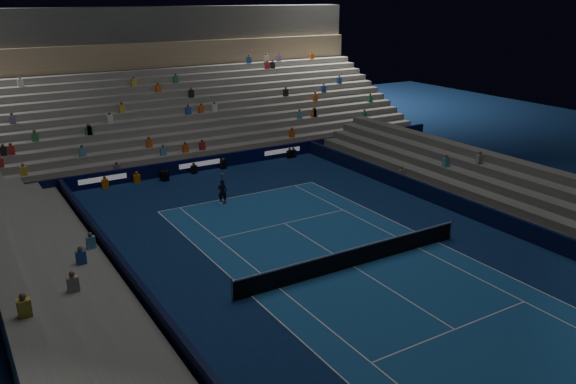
# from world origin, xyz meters

# --- Properties ---
(ground) EXTENTS (90.00, 90.00, 0.00)m
(ground) POSITION_xyz_m (0.00, 0.00, 0.00)
(ground) COLOR #0C214B
(ground) RESTS_ON ground
(court_surface) EXTENTS (10.97, 23.77, 0.01)m
(court_surface) POSITION_xyz_m (0.00, 0.00, 0.01)
(court_surface) COLOR #194F8C
(court_surface) RESTS_ON ground
(sponsor_barrier_far) EXTENTS (44.00, 0.25, 1.00)m
(sponsor_barrier_far) POSITION_xyz_m (0.00, 18.50, 0.50)
(sponsor_barrier_far) COLOR #080A33
(sponsor_barrier_far) RESTS_ON ground
(sponsor_barrier_east) EXTENTS (0.25, 37.00, 1.00)m
(sponsor_barrier_east) POSITION_xyz_m (9.70, 0.00, 0.50)
(sponsor_barrier_east) COLOR black
(sponsor_barrier_east) RESTS_ON ground
(sponsor_barrier_west) EXTENTS (0.25, 37.00, 1.00)m
(sponsor_barrier_west) POSITION_xyz_m (-9.70, 0.00, 0.50)
(sponsor_barrier_west) COLOR black
(sponsor_barrier_west) RESTS_ON ground
(grandstand_main) EXTENTS (44.00, 15.20, 11.20)m
(grandstand_main) POSITION_xyz_m (0.00, 27.90, 3.38)
(grandstand_main) COLOR slate
(grandstand_main) RESTS_ON ground
(grandstand_east) EXTENTS (5.00, 37.00, 2.50)m
(grandstand_east) POSITION_xyz_m (13.17, 0.00, 0.92)
(grandstand_east) COLOR #62625E
(grandstand_east) RESTS_ON ground
(grandstand_west) EXTENTS (5.00, 37.00, 2.50)m
(grandstand_west) POSITION_xyz_m (-13.17, 0.00, 0.92)
(grandstand_west) COLOR slate
(grandstand_west) RESTS_ON ground
(tennis_net) EXTENTS (12.90, 0.10, 1.10)m
(tennis_net) POSITION_xyz_m (0.00, 0.00, 0.50)
(tennis_net) COLOR #B2B2B7
(tennis_net) RESTS_ON ground
(tennis_player) EXTENTS (0.66, 0.54, 1.55)m
(tennis_player) POSITION_xyz_m (-1.55, 11.23, 0.77)
(tennis_player) COLOR black
(tennis_player) RESTS_ON ground
(broadcast_camera) EXTENTS (0.54, 1.00, 0.69)m
(broadcast_camera) POSITION_xyz_m (-2.98, 17.59, 0.35)
(broadcast_camera) COLOR black
(broadcast_camera) RESTS_ON ground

